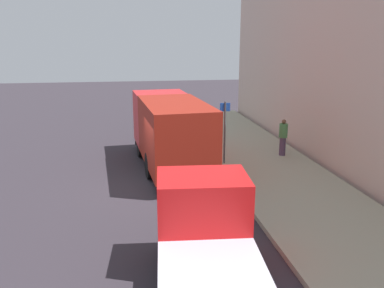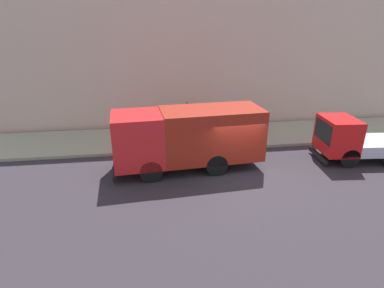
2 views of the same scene
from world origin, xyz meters
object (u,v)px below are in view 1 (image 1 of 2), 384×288
(large_utility_truck, at_px, (170,129))
(small_flatbed_truck, at_px, (207,245))
(pedestrian_walking, at_px, (283,137))
(traffic_cone_orange, at_px, (213,140))
(street_sign_post, at_px, (225,127))

(large_utility_truck, distance_m, small_flatbed_truck, 8.94)
(small_flatbed_truck, relative_size, pedestrian_walking, 3.12)
(large_utility_truck, bearing_deg, traffic_cone_orange, 42.87)
(large_utility_truck, relative_size, small_flatbed_truck, 1.41)
(large_utility_truck, xyz_separation_m, small_flatbed_truck, (-0.15, -8.92, -0.64))
(traffic_cone_orange, bearing_deg, street_sign_post, -92.95)
(large_utility_truck, height_order, traffic_cone_orange, large_utility_truck)
(small_flatbed_truck, relative_size, street_sign_post, 1.96)
(pedestrian_walking, xyz_separation_m, street_sign_post, (-2.97, -0.72, 0.70))
(large_utility_truck, xyz_separation_m, traffic_cone_orange, (2.51, 2.73, -1.28))
(large_utility_truck, distance_m, pedestrian_walking, 5.39)
(large_utility_truck, relative_size, pedestrian_walking, 4.39)
(street_sign_post, bearing_deg, traffic_cone_orange, 87.05)
(pedestrian_walking, distance_m, street_sign_post, 3.14)
(traffic_cone_orange, distance_m, street_sign_post, 3.25)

